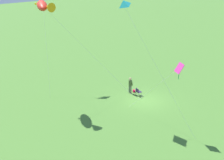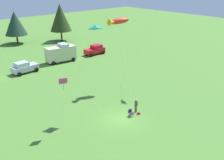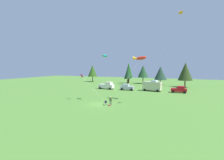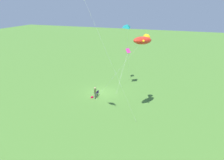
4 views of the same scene
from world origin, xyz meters
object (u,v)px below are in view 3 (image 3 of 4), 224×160
at_px(person_kite_flyer, 111,100).
at_px(car_red_sedan, 179,89).
at_px(kite_large_fish, 140,58).
at_px(kite_delta_orange, 179,13).
at_px(kite_diamond_rainbow, 82,76).
at_px(truck_white_pickup, 107,86).
at_px(car_silver_compact, 127,87).
at_px(folding_chair, 105,103).
at_px(backpack_on_grass, 109,105).
at_px(van_camper_beige, 152,86).
at_px(kite_delta_teal, 105,55).

xyz_separation_m(person_kite_flyer, car_red_sedan, (11.53, 22.26, -0.07)).
distance_m(car_red_sedan, kite_large_fish, 18.79).
xyz_separation_m(kite_delta_orange, kite_diamond_rainbow, (-19.68, -0.98, -11.69)).
height_order(car_red_sedan, kite_delta_orange, kite_delta_orange).
bearing_deg(truck_white_pickup, car_silver_compact, 2.36).
bearing_deg(folding_chair, kite_diamond_rainbow, -101.52).
bearing_deg(backpack_on_grass, person_kite_flyer, 85.16).
bearing_deg(kite_delta_orange, folding_chair, -164.77).
height_order(person_kite_flyer, kite_diamond_rainbow, kite_diamond_rainbow).
bearing_deg(backpack_on_grass, van_camper_beige, 80.47).
height_order(van_camper_beige, car_red_sedan, van_camper_beige).
bearing_deg(truck_white_pickup, person_kite_flyer, -61.10).
xyz_separation_m(car_red_sedan, kite_diamond_rainbow, (-19.39, -19.92, 4.33)).
bearing_deg(person_kite_flyer, kite_delta_teal, -146.79).
height_order(person_kite_flyer, backpack_on_grass, person_kite_flyer).
relative_size(folding_chair, backpack_on_grass, 2.56).
distance_m(folding_chair, kite_delta_teal, 10.29).
bearing_deg(car_red_sedan, kite_delta_orange, -89.56).
relative_size(person_kite_flyer, van_camper_beige, 0.31).
relative_size(car_red_sedan, kite_delta_teal, 0.41).
distance_m(car_silver_compact, car_red_sedan, 15.39).
bearing_deg(van_camper_beige, kite_delta_teal, -102.18).
bearing_deg(kite_delta_orange, truck_white_pickup, 141.30).
bearing_deg(backpack_on_grass, truck_white_pickup, 116.11).
bearing_deg(person_kite_flyer, backpack_on_grass, -10.00).
xyz_separation_m(folding_chair, car_silver_compact, (-2.81, 21.65, 0.46)).
relative_size(kite_delta_teal, kite_delta_orange, 0.59).
distance_m(folding_chair, car_silver_compact, 21.84).
relative_size(folding_chair, kite_large_fish, 0.08).
height_order(car_silver_compact, kite_large_fish, kite_large_fish).
height_order(folding_chair, van_camper_beige, van_camper_beige).
bearing_deg(car_silver_compact, car_red_sedan, 179.22).
xyz_separation_m(folding_chair, kite_delta_teal, (-1.85, 3.82, 9.38)).
relative_size(person_kite_flyer, kite_delta_teal, 0.17).
relative_size(truck_white_pickup, kite_delta_teal, 0.50).
height_order(folding_chair, kite_delta_teal, kite_delta_teal).
height_order(car_red_sedan, kite_delta_teal, kite_delta_teal).
xyz_separation_m(truck_white_pickup, kite_diamond_rainbow, (2.95, -19.11, 4.18)).
bearing_deg(kite_diamond_rainbow, car_red_sedan, 45.77).
height_order(kite_delta_teal, kite_diamond_rainbow, kite_delta_teal).
height_order(van_camper_beige, kite_large_fish, kite_large_fish).
distance_m(backpack_on_grass, kite_delta_orange, 20.96).
xyz_separation_m(truck_white_pickup, kite_delta_teal, (7.93, -17.81, 8.76)).
distance_m(person_kite_flyer, car_silver_compact, 21.82).
bearing_deg(van_camper_beige, kite_large_fish, -83.00).
relative_size(car_silver_compact, van_camper_beige, 0.76).
relative_size(kite_large_fish, kite_delta_teal, 0.96).
xyz_separation_m(kite_large_fish, kite_delta_orange, (8.05, -4.00, 7.68)).
relative_size(van_camper_beige, kite_delta_teal, 0.55).
height_order(folding_chair, kite_large_fish, kite_large_fish).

